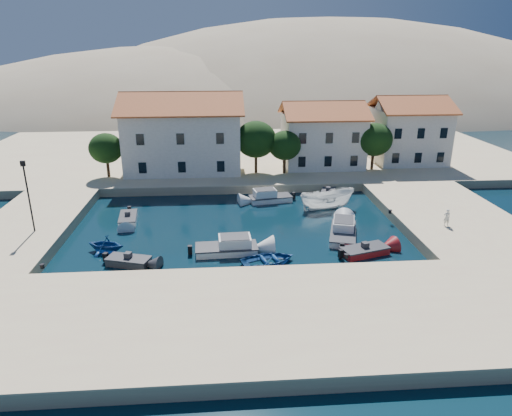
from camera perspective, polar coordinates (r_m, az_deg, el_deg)
The scene contains 23 objects.
ground at distance 33.88m, azimuth -1.88°, elevation -8.83°, with size 400.00×400.00×0.00m, color black.
quay_south at distance 28.49m, azimuth -1.35°, elevation -13.74°, with size 52.00×12.00×1.00m, color #CEB38D.
quay_east at distance 47.87m, azimuth 22.86°, elevation -0.98°, with size 11.00×20.00×1.00m, color #CEB38D.
quay_west at distance 46.31m, azimuth -26.70°, elevation -2.25°, with size 8.00×20.00×1.00m, color #CEB38D.
quay_north at distance 69.58m, azimuth -1.61°, elevation 6.78°, with size 80.00×36.00×1.00m, color #CEB38D.
hills at distance 159.85m, azimuth 3.70°, elevation 5.48°, with size 254.00×176.00×99.00m.
building_left at distance 58.82m, azimuth -9.10°, elevation 9.52°, with size 14.70×9.45×9.70m.
building_mid at distance 61.15m, azimuth 8.29°, elevation 9.27°, with size 10.50×8.40×8.30m.
building_right at distance 65.66m, azimuth 18.54°, elevation 9.41°, with size 9.45×8.40×8.80m.
trees at distance 56.61m, azimuth 1.54°, elevation 8.23°, with size 37.30×5.30×6.45m.
lamppost at distance 42.69m, azimuth -26.67°, elevation 2.06°, with size 0.35×0.25×6.22m.
bollards at distance 37.02m, azimuth 2.18°, elevation -4.24°, with size 29.36×9.56×0.30m.
motorboat_grey_sw at distance 37.07m, azimuth -15.63°, elevation -6.44°, with size 3.64×2.41×1.25m.
cabin_cruiser_south at distance 37.68m, azimuth -3.72°, elevation -4.94°, with size 5.16×2.38×1.60m.
rowboat_south at distance 36.08m, azimuth 1.51°, elevation -6.93°, with size 3.09×4.32×0.89m, color navy.
motorboat_red_se at distance 38.48m, azimuth 13.42°, elevation -5.23°, with size 4.21×2.81×1.25m.
cabin_cruiser_east at distance 41.30m, azimuth 10.83°, elevation -2.98°, with size 3.59×5.79×1.60m.
boat_east at distance 48.11m, azimuth 8.82°, elevation -0.13°, with size 2.21×5.87×2.27m, color white.
motorboat_white_ne at distance 52.24m, azimuth 8.99°, elevation 1.83°, with size 2.41×3.48×1.25m.
rowboat_west at distance 40.01m, azimuth -18.17°, elevation -5.18°, with size 2.68×3.11×1.64m, color navy.
motorboat_white_west at distance 45.86m, azimuth -15.70°, elevation -1.28°, with size 2.01×3.78×1.25m.
cabin_cruiser_north at distance 49.74m, azimuth 1.81°, elevation 1.36°, with size 4.83×2.71×1.60m.
pedestrian at distance 43.70m, azimuth 22.74°, elevation -1.10°, with size 0.57×0.37×1.56m, color silver.
Camera 1 is at (-1.12, -29.69, 16.28)m, focal length 32.00 mm.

